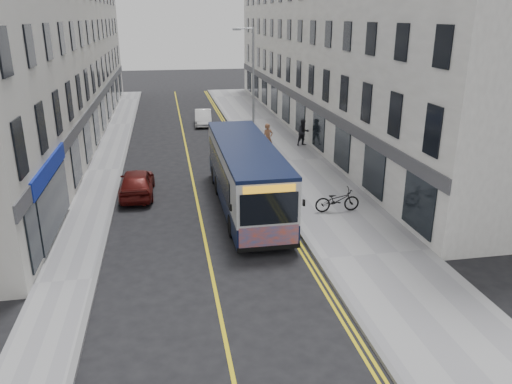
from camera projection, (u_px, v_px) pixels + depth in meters
name	position (u px, v px, depth m)	size (l,w,h in m)	color
ground	(208.00, 256.00, 18.99)	(140.00, 140.00, 0.00)	black
pavement_east	(291.00, 161.00, 31.15)	(4.50, 64.00, 0.12)	gray
pavement_west	(104.00, 170.00, 29.24)	(2.00, 64.00, 0.12)	gray
kerb_east	(255.00, 163.00, 30.77)	(0.18, 64.00, 0.13)	slate
kerb_west	(122.00, 169.00, 29.41)	(0.18, 64.00, 0.13)	slate
road_centre_line	(190.00, 167.00, 30.11)	(0.12, 64.00, 0.01)	yellow
road_dbl_yellow_inner	(248.00, 164.00, 30.71)	(0.10, 64.00, 0.01)	yellow
road_dbl_yellow_outer	(251.00, 164.00, 30.75)	(0.10, 64.00, 0.01)	yellow
terrace_east	(330.00, 45.00, 38.24)	(6.00, 46.00, 13.00)	white
terrace_west	(49.00, 48.00, 34.75)	(6.00, 46.00, 13.00)	beige
streetlamp	(252.00, 87.00, 31.21)	(1.32, 0.18, 8.00)	#9A9EA3
city_bus	(246.00, 173.00, 23.22)	(2.49, 10.67, 3.10)	#0B1433
bicycle	(337.00, 200.00, 22.80)	(0.72, 2.08, 1.09)	black
pedestrian_near	(268.00, 138.00, 32.44)	(0.71, 0.46, 1.94)	brown
pedestrian_far	(303.00, 132.00, 34.30)	(0.89, 0.70, 1.84)	black
car_white	(203.00, 118.00, 41.46)	(1.32, 3.80, 1.25)	white
car_maroon	(137.00, 183.00, 25.08)	(1.66, 4.14, 1.41)	#55100E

